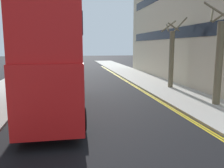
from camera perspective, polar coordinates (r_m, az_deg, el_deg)
The scene contains 7 objects.
sidewalk_right at distance 18.31m, azimuth 15.85°, elevation -2.33°, with size 4.00×80.00×0.14m, color #ADA89E.
kerb_line_outer at distance 15.68m, azimuth 12.15°, elevation -4.34°, with size 0.10×56.00×0.01m, color yellow.
kerb_line_inner at distance 15.62m, azimuth 11.61°, elevation -4.37°, with size 0.10×56.00×0.01m, color yellow.
double_decker_bus_away at distance 13.23m, azimuth -13.59°, elevation 6.38°, with size 2.87×10.83×5.64m.
street_tree_near at distance 20.50m, azimuth 14.29°, elevation 6.48°, with size 1.76×1.61×5.81m.
street_tree_mid at distance 15.28m, azimuth 24.63°, elevation 5.57°, with size 1.98×1.92×5.99m.
townhouse_terrace_right at distance 26.89m, azimuth 24.43°, elevation 14.28°, with size 10.08×28.00×12.73m.
Camera 1 is at (-1.54, -0.06, 3.63)m, focal length 37.55 mm.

